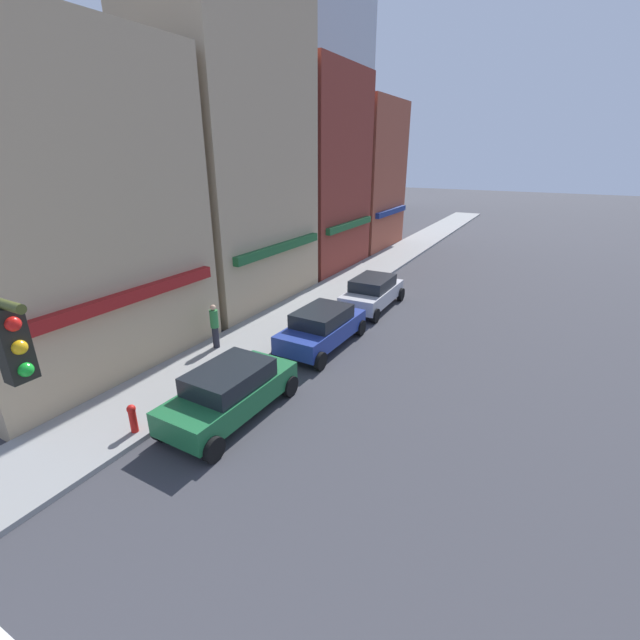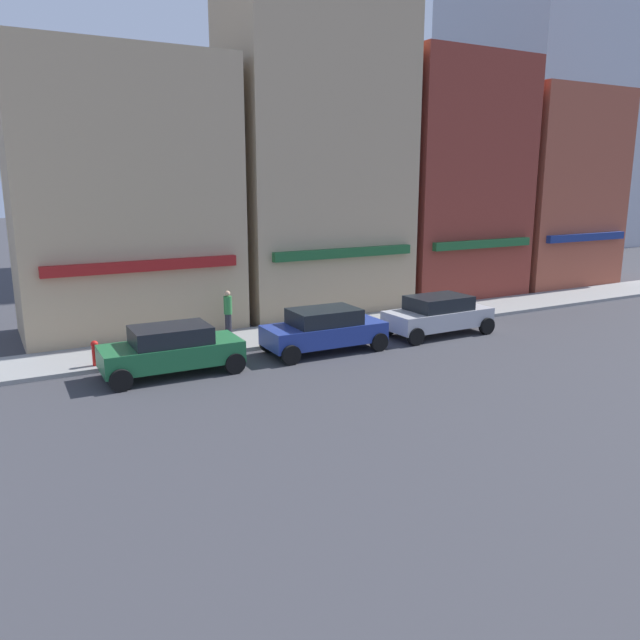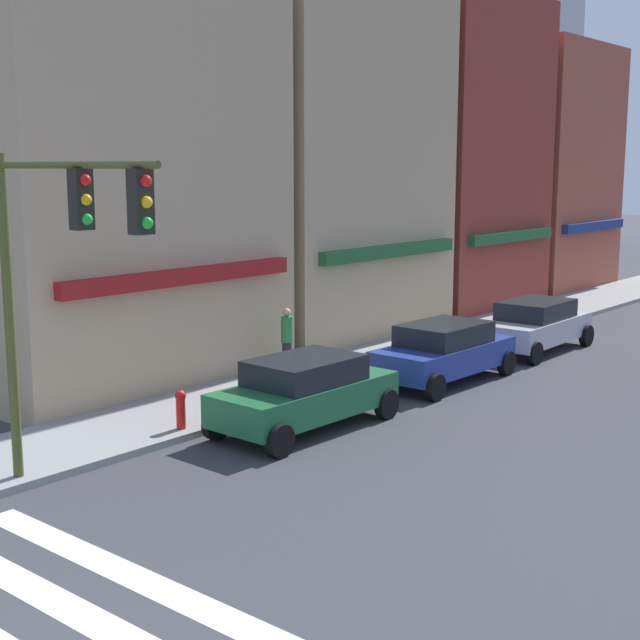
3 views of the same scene
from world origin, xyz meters
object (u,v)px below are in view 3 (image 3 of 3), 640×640
at_px(sedan_silver, 535,324).
at_px(pedestrian_green_top, 287,339).
at_px(traffic_signal, 57,255).
at_px(sedan_green, 305,391).
at_px(fire_hydrant, 181,408).
at_px(sedan_blue, 444,351).

relative_size(sedan_silver, pedestrian_green_top, 2.50).
distance_m(traffic_signal, sedan_silver, 17.12).
height_order(sedan_green, fire_hydrant, sedan_green).
bearing_deg(traffic_signal, sedan_blue, -0.72).
bearing_deg(traffic_signal, fire_hydrant, 21.98).
bearing_deg(sedan_green, fire_hydrant, 141.82).
xyz_separation_m(pedestrian_green_top, fire_hydrant, (-5.30, -1.76, -0.46)).
bearing_deg(sedan_silver, pedestrian_green_top, 154.81).
xyz_separation_m(traffic_signal, sedan_silver, (16.78, -0.14, -3.41)).
relative_size(sedan_green, sedan_blue, 1.00).
bearing_deg(pedestrian_green_top, sedan_silver, -35.86).
bearing_deg(sedan_green, sedan_blue, 1.23).
height_order(sedan_blue, pedestrian_green_top, pedestrian_green_top).
xyz_separation_m(traffic_signal, fire_hydrant, (3.85, 1.56, -3.64)).
bearing_deg(sedan_blue, traffic_signal, -179.35).
xyz_separation_m(sedan_silver, fire_hydrant, (-12.92, 1.70, -0.23)).
xyz_separation_m(sedan_green, sedan_silver, (10.86, 0.00, 0.00)).
xyz_separation_m(sedan_green, pedestrian_green_top, (3.23, 3.46, 0.23)).
xyz_separation_m(sedan_blue, pedestrian_green_top, (-2.37, 3.46, 0.23)).
distance_m(sedan_green, pedestrian_green_top, 4.74).
relative_size(sedan_green, pedestrian_green_top, 2.51).
bearing_deg(pedestrian_green_top, traffic_signal, -171.55).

